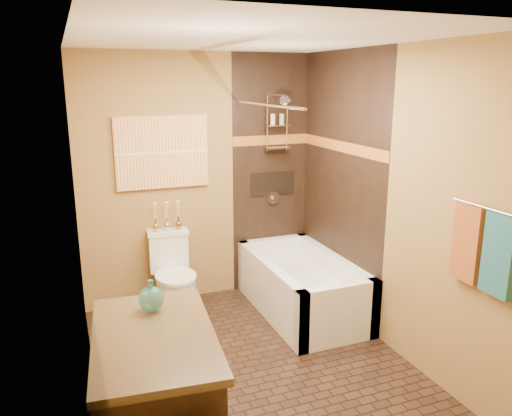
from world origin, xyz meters
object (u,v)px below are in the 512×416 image
vanity (156,409)px  sunset_painting (162,152)px  bathtub (301,290)px  toilet (173,273)px

vanity → sunset_painting: bearing=82.6°
sunset_painting → vanity: (-0.55, -2.36, -1.09)m
bathtub → toilet: 1.27m
sunset_painting → bathtub: 1.91m
vanity → toilet: bearing=81.0°
bathtub → toilet: toilet is taller
bathtub → vanity: vanity is taller
sunset_painting → toilet: bearing=-90.0°
bathtub → sunset_painting: bearing=148.2°
bathtub → vanity: size_ratio=1.37×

